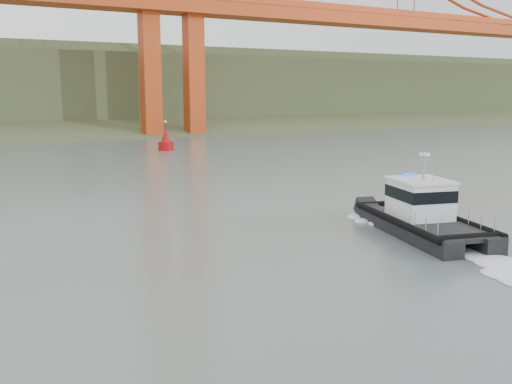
{
  "coord_description": "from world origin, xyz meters",
  "views": [
    {
      "loc": [
        -14.27,
        -19.75,
        7.85
      ],
      "look_at": [
        0.7,
        7.12,
        2.4
      ],
      "focal_mm": 40.0,
      "sensor_mm": 36.0,
      "label": 1
    }
  ],
  "objects": [
    {
      "name": "headlands",
      "position": [
        0.0,
        125.5,
        7.05
      ],
      "size": [
        500.0,
        105.36,
        27.12
      ],
      "color": "#3A4B2A",
      "rests_on": "ground"
    },
    {
      "name": "patrol_boat",
      "position": [
        8.82,
        2.75,
        1.17
      ],
      "size": [
        5.84,
        10.23,
        4.69
      ],
      "rotation": [
        0.0,
        0.0,
        -0.26
      ],
      "color": "black",
      "rests_on": "ground"
    },
    {
      "name": "ground",
      "position": [
        0.0,
        0.0,
        0.0
      ],
      "size": [
        400.0,
        400.0,
        0.0
      ],
      "primitive_type": "plane",
      "color": "#4A5854",
      "rests_on": "ground"
    },
    {
      "name": "nav_buoy",
      "position": [
        12.38,
        52.98,
        1.12
      ],
      "size": [
        2.04,
        2.04,
        4.26
      ],
      "color": "#A30B0D",
      "rests_on": "ground"
    }
  ]
}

